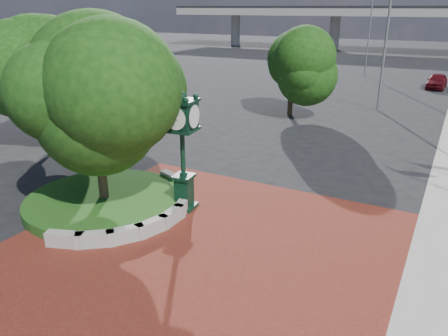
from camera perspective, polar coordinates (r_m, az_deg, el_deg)
The scene contains 12 objects.
ground at distance 15.18m, azimuth -1.15°, elevation -8.79°, with size 200.00×200.00×0.00m, color black.
plaza at distance 14.43m, azimuth -3.14°, elevation -10.41°, with size 12.00×12.00×0.04m, color maroon.
planter_wall at distance 16.42m, azimuth -9.45°, elevation -5.65°, with size 2.96×6.77×0.54m.
grass_bed at distance 17.85m, azimuth -15.30°, elevation -4.19°, with size 6.10×6.10×0.40m, color #154C18.
overpass at distance 81.80m, azimuth 24.99°, elevation 17.98°, with size 90.00×12.00×7.50m.
tree_planter at distance 16.74m, azimuth -16.42°, elevation 6.87°, with size 5.20×5.20×6.33m.
tree_northwest at distance 25.83m, azimuth -21.69°, elevation 11.69°, with size 5.60×5.60×6.93m.
tree_street at distance 31.63m, azimuth 8.87°, elevation 12.57°, with size 4.40×4.40×5.45m.
post_clock at distance 16.16m, azimuth -5.46°, elevation 3.48°, with size 1.14×1.14×4.96m.
parked_car at distance 47.13m, azimuth 26.05°, elevation 10.17°, with size 1.65×4.10×1.40m, color #520B12.
street_lamp_near at distance 34.80m, azimuth 20.90°, elevation 16.30°, with size 2.08×0.99×9.72m.
street_lamp_far at distance 52.58m, azimuth 18.67°, elevation 16.57°, with size 1.86×0.24×8.27m.
Camera 1 is at (6.59, -11.51, 7.39)m, focal length 35.00 mm.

